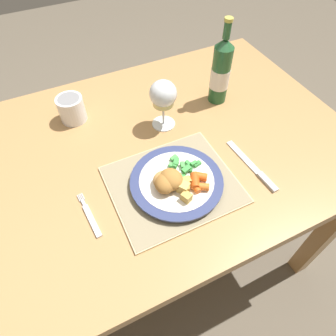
{
  "coord_description": "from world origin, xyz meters",
  "views": [
    {
      "loc": [
        -0.16,
        -0.58,
        1.4
      ],
      "look_at": [
        0.06,
        -0.13,
        0.78
      ],
      "focal_mm": 32.0,
      "sensor_mm": 36.0,
      "label": 1
    }
  ],
  "objects_px": {
    "dining_table": "(134,172)",
    "wine_glass": "(163,96)",
    "fork": "(91,218)",
    "table_knife": "(255,169)",
    "bottle": "(221,72)",
    "drinking_cup": "(71,108)",
    "dinner_plate": "(177,182)"
  },
  "relations": [
    {
      "from": "dining_table",
      "to": "wine_glass",
      "type": "distance_m",
      "value": 0.26
    },
    {
      "from": "fork",
      "to": "table_knife",
      "type": "xyz_separation_m",
      "value": [
        0.46,
        -0.05,
        0.0
      ]
    },
    {
      "from": "fork",
      "to": "table_knife",
      "type": "relative_size",
      "value": 0.67
    },
    {
      "from": "wine_glass",
      "to": "bottle",
      "type": "relative_size",
      "value": 0.57
    },
    {
      "from": "fork",
      "to": "bottle",
      "type": "bearing_deg",
      "value": 26.69
    },
    {
      "from": "drinking_cup",
      "to": "dinner_plate",
      "type": "bearing_deg",
      "value": -64.93
    },
    {
      "from": "dinner_plate",
      "to": "table_knife",
      "type": "height_order",
      "value": "dinner_plate"
    },
    {
      "from": "dinner_plate",
      "to": "fork",
      "type": "distance_m",
      "value": 0.24
    },
    {
      "from": "dining_table",
      "to": "dinner_plate",
      "type": "distance_m",
      "value": 0.21
    },
    {
      "from": "dining_table",
      "to": "fork",
      "type": "bearing_deg",
      "value": -136.97
    },
    {
      "from": "table_knife",
      "to": "wine_glass",
      "type": "xyz_separation_m",
      "value": [
        -0.15,
        0.28,
        0.11
      ]
    },
    {
      "from": "bottle",
      "to": "drinking_cup",
      "type": "relative_size",
      "value": 3.38
    },
    {
      "from": "wine_glass",
      "to": "bottle",
      "type": "distance_m",
      "value": 0.22
    },
    {
      "from": "fork",
      "to": "wine_glass",
      "type": "relative_size",
      "value": 0.88
    },
    {
      "from": "table_knife",
      "to": "wine_glass",
      "type": "height_order",
      "value": "wine_glass"
    },
    {
      "from": "dinner_plate",
      "to": "fork",
      "type": "height_order",
      "value": "dinner_plate"
    },
    {
      "from": "dining_table",
      "to": "table_knife",
      "type": "relative_size",
      "value": 6.49
    },
    {
      "from": "dinner_plate",
      "to": "drinking_cup",
      "type": "height_order",
      "value": "drinking_cup"
    },
    {
      "from": "table_knife",
      "to": "bottle",
      "type": "bearing_deg",
      "value": 77.97
    },
    {
      "from": "drinking_cup",
      "to": "wine_glass",
      "type": "bearing_deg",
      "value": -30.63
    },
    {
      "from": "fork",
      "to": "bottle",
      "type": "distance_m",
      "value": 0.6
    },
    {
      "from": "bottle",
      "to": "drinking_cup",
      "type": "height_order",
      "value": "bottle"
    },
    {
      "from": "dining_table",
      "to": "drinking_cup",
      "type": "xyz_separation_m",
      "value": [
        -0.11,
        0.22,
        0.13
      ]
    },
    {
      "from": "dining_table",
      "to": "bottle",
      "type": "height_order",
      "value": "bottle"
    },
    {
      "from": "dinner_plate",
      "to": "fork",
      "type": "xyz_separation_m",
      "value": [
        -0.24,
        0.0,
        -0.01
      ]
    },
    {
      "from": "wine_glass",
      "to": "fork",
      "type": "bearing_deg",
      "value": -143.25
    },
    {
      "from": "fork",
      "to": "wine_glass",
      "type": "bearing_deg",
      "value": 36.75
    },
    {
      "from": "dining_table",
      "to": "wine_glass",
      "type": "height_order",
      "value": "wine_glass"
    },
    {
      "from": "dining_table",
      "to": "dinner_plate",
      "type": "bearing_deg",
      "value": -67.96
    },
    {
      "from": "table_knife",
      "to": "drinking_cup",
      "type": "height_order",
      "value": "drinking_cup"
    },
    {
      "from": "dining_table",
      "to": "bottle",
      "type": "distance_m",
      "value": 0.42
    },
    {
      "from": "bottle",
      "to": "dining_table",
      "type": "bearing_deg",
      "value": -163.5
    }
  ]
}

